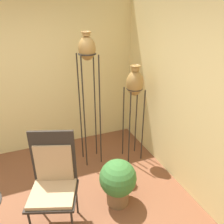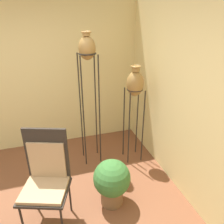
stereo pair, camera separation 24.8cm
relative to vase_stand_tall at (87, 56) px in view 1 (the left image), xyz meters
name	(u,v)px [view 1 (the left image)]	position (x,y,z in m)	size (l,w,h in m)	color
wall_back	(16,79)	(-1.02, 0.79, -0.43)	(8.12, 0.06, 2.70)	beige
wall_right	(209,106)	(1.07, -1.29, -0.43)	(0.06, 8.12, 2.70)	beige
vase_stand_tall	(87,56)	(0.00, 0.00, 0.00)	(0.27, 0.27, 2.11)	#28231E
vase_stand_medium	(135,86)	(0.68, -0.18, -0.46)	(0.27, 0.27, 1.63)	#28231E
chair	(53,178)	(-0.74, -1.03, -1.12)	(0.65, 0.61, 1.20)	#28231E
potted_plant	(118,181)	(0.04, -1.03, -1.41)	(0.48, 0.48, 0.65)	brown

